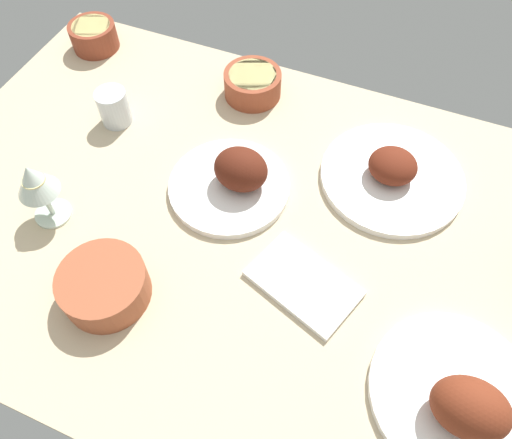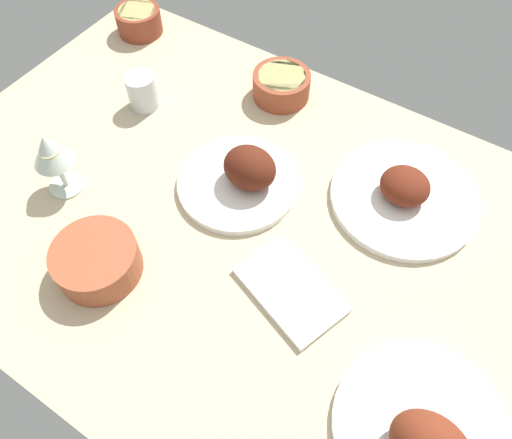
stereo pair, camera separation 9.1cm
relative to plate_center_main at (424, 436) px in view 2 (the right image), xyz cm
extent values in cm
cube|color=#C6B28E|center=(-40.58, 18.75, -5.03)|extent=(140.00, 90.00, 4.00)
cylinder|color=white|center=(-0.49, 1.31, -2.23)|extent=(26.17, 26.17, 1.60)
cylinder|color=white|center=(-19.51, 39.45, -2.23)|extent=(28.70, 28.70, 1.60)
ellipsoid|color=#602314|center=(-20.08, 39.16, 1.42)|extent=(9.57, 8.91, 6.19)
cylinder|color=white|center=(-48.87, 24.81, -2.23)|extent=(24.12, 24.12, 1.60)
ellipsoid|color=#511E11|center=(-46.83, 26.21, 2.41)|extent=(10.62, 8.99, 8.34)
cylinder|color=#A35133|center=(-58.80, -4.20, 0.14)|extent=(14.99, 14.99, 6.35)
cylinder|color=#4C192D|center=(-58.80, -4.20, 2.82)|extent=(12.29, 12.29, 1.00)
cylinder|color=brown|center=(-98.14, 53.09, 0.07)|extent=(11.29, 11.29, 6.19)
cylinder|color=#D6BC70|center=(-98.14, 53.09, 2.66)|extent=(9.26, 9.26, 1.00)
cylinder|color=brown|center=(-55.25, 52.09, -0.10)|extent=(12.99, 12.99, 5.86)
cylinder|color=#DBCC7A|center=(-55.25, 52.09, 2.33)|extent=(10.65, 10.65, 1.00)
cylinder|color=silver|center=(-77.68, 6.18, -2.78)|extent=(7.00, 7.00, 0.50)
cylinder|color=silver|center=(-77.68, 6.18, 0.97)|extent=(1.00, 1.00, 7.00)
cone|color=silver|center=(-77.68, 6.18, 7.72)|extent=(7.60, 7.60, 6.50)
cylinder|color=beige|center=(-77.68, 6.18, 6.27)|extent=(4.18, 4.18, 2.80)
cylinder|color=silver|center=(-79.59, 32.72, 0.92)|extent=(6.64, 6.64, 7.91)
cube|color=white|center=(-28.13, 10.41, -2.43)|extent=(21.44, 17.01, 1.20)
camera|label=1|loc=(-21.21, -27.99, 74.48)|focal=34.15mm
camera|label=2|loc=(-13.17, -23.77, 74.48)|focal=34.15mm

